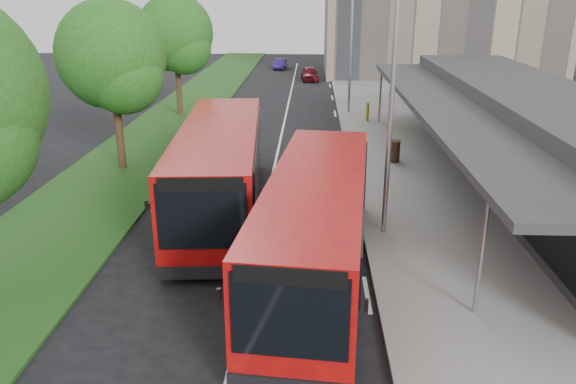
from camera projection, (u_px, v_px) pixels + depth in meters
The scene contains 16 objects.
ground at pixel (254, 259), 17.29m from camera, with size 120.00×120.00×0.00m, color black.
pavement at pixel (378, 119), 35.84m from camera, with size 5.00×80.00×0.15m, color gray.
grass_verge at pixel (177, 118), 36.37m from camera, with size 5.00×80.00×0.10m, color #1F4B18.
lane_centre_line at pixel (281, 139), 31.40m from camera, with size 0.12×70.00×0.01m, color silver.
kerb_dashes at pixel (337, 123), 35.03m from camera, with size 0.12×56.00×0.01m.
station_building at pixel (527, 136), 23.70m from camera, with size 7.70×26.00×4.00m.
tree_mid at pixel (112, 62), 24.43m from camera, with size 4.72×4.72×7.58m.
tree_far at pixel (176, 38), 35.69m from camera, with size 4.81×4.81×7.73m.
lamp_post_near at pixel (389, 96), 17.42m from camera, with size 1.44×0.28×8.00m.
lamp_post_far at pixel (350, 42), 36.23m from camera, with size 1.44×0.28×8.00m.
bus_main at pixel (316, 227), 15.73m from camera, with size 3.79×10.98×3.05m.
bus_second at pixel (220, 169), 20.50m from camera, with size 3.72×11.60×3.24m.
litter_bin at pixel (394, 151), 26.54m from camera, with size 0.56×0.56×1.01m, color #3C2418.
bollard at pixel (368, 112), 34.92m from camera, with size 0.18×0.18×1.14m, color yellow.
car_near at pixel (310, 74), 51.74m from camera, with size 1.48×3.68×1.25m, color #570C13.
car_far at pixel (280, 64), 59.45m from camera, with size 1.08×3.11×1.02m, color navy.
Camera 1 is at (1.71, -15.52, 7.80)m, focal length 35.00 mm.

